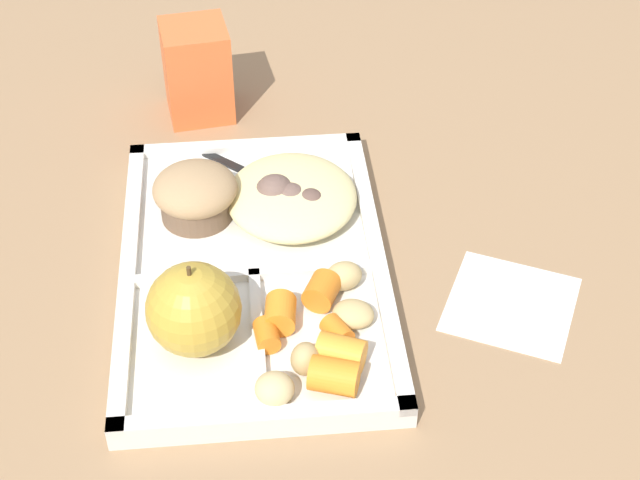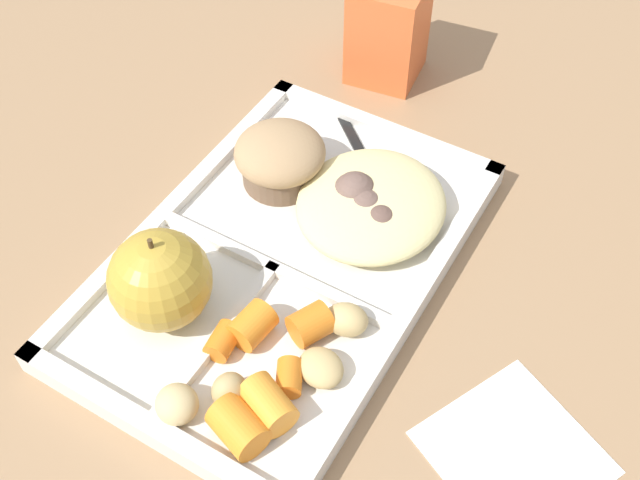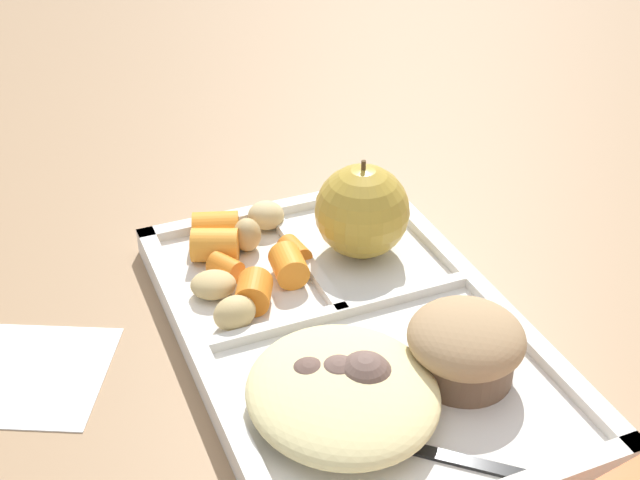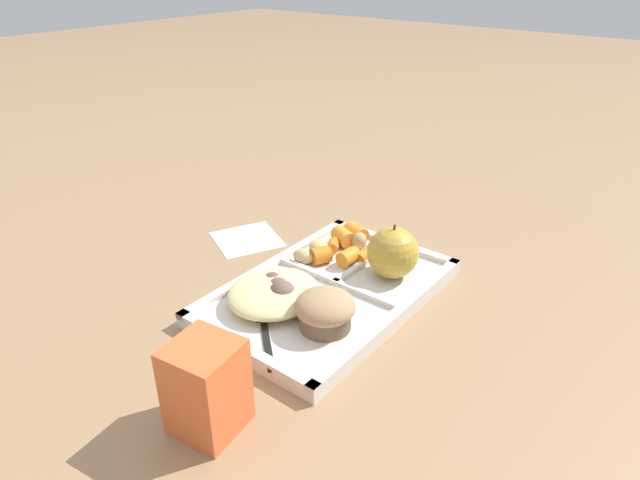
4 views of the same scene
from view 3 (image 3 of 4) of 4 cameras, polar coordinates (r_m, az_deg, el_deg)
ground at (r=0.62m, az=2.07°, el=-7.00°), size 6.00×6.00×0.00m
lunch_tray at (r=0.62m, az=2.05°, el=-6.34°), size 0.36×0.23×0.02m
green_apple at (r=0.67m, az=2.84°, el=1.94°), size 0.08×0.08×0.08m
bran_muffin at (r=0.57m, az=9.74°, el=-6.97°), size 0.08×0.08×0.05m
carrot_slice_center at (r=0.70m, az=-7.01°, el=0.79°), size 0.04×0.04×0.03m
carrot_slice_large at (r=0.66m, az=-6.36°, el=-1.86°), size 0.03×0.03×0.02m
carrot_slice_back at (r=0.67m, az=-1.75°, el=-0.82°), size 0.03×0.02×0.02m
carrot_slice_small at (r=0.68m, az=-7.06°, el=-0.34°), size 0.04×0.04×0.03m
carrot_slice_tilted at (r=0.63m, az=-4.48°, el=-3.49°), size 0.04×0.04×0.03m
carrot_slice_edge at (r=0.65m, az=-2.11°, el=-1.72°), size 0.03×0.03×0.03m
potato_chunk_golden at (r=0.69m, az=-4.93°, el=0.36°), size 0.03×0.03×0.03m
potato_chunk_browned at (r=0.64m, az=-7.18°, el=-2.99°), size 0.04×0.04×0.02m
potato_chunk_large at (r=0.72m, az=-3.65°, el=1.66°), size 0.04×0.04×0.02m
potato_chunk_wedge at (r=0.61m, az=-5.75°, el=-4.90°), size 0.03×0.04×0.02m
egg_noodle_pile at (r=0.54m, az=1.52°, el=-10.16°), size 0.13×0.12×0.03m
meatball_center at (r=0.54m, az=3.02°, el=-9.44°), size 0.04×0.04×0.04m
meatball_side at (r=0.54m, az=-0.72°, el=-9.53°), size 0.03×0.03×0.03m
meatball_back at (r=0.54m, az=1.29°, el=-9.48°), size 0.03×0.03×0.03m
plastic_fork at (r=0.53m, az=6.46°, el=-13.80°), size 0.11×0.13×0.00m
paper_napkin at (r=0.63m, az=-18.87°, el=-8.48°), size 0.14×0.14×0.00m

